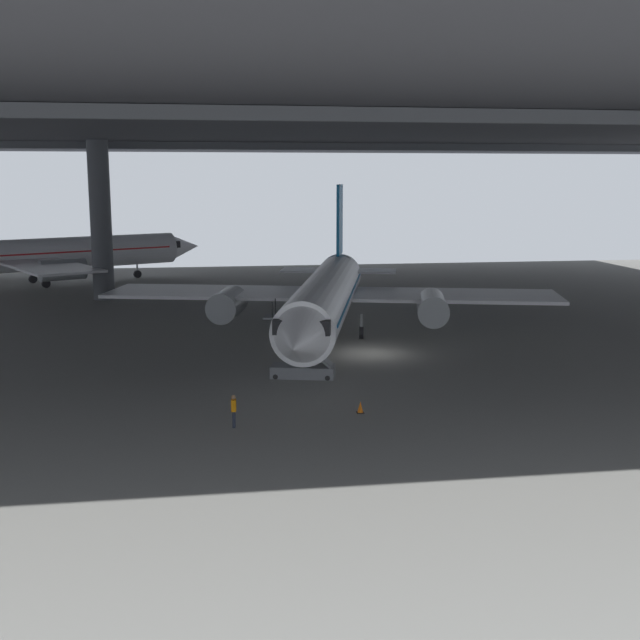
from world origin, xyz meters
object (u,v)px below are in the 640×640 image
(airplane_main, at_px, (326,296))
(traffic_cone_orange, at_px, (360,407))
(crew_worker_by_stairs, at_px, (311,351))
(airplane_distant, at_px, (56,254))
(crew_worker_near_nose, at_px, (234,409))
(boarding_stairs, at_px, (302,365))

(airplane_main, distance_m, traffic_cone_orange, 17.31)
(crew_worker_by_stairs, relative_size, airplane_distant, 0.05)
(crew_worker_near_nose, distance_m, airplane_distant, 57.18)
(crew_worker_by_stairs, distance_m, airplane_distant, 48.59)
(crew_worker_by_stairs, xyz_separation_m, traffic_cone_orange, (1.08, -10.03, -0.72))
(airplane_main, relative_size, crew_worker_near_nose, 21.97)
(airplane_main, height_order, boarding_stairs, airplane_main)
(traffic_cone_orange, bearing_deg, boarding_stairs, 104.19)
(airplane_main, bearing_deg, traffic_cone_orange, -93.42)
(boarding_stairs, height_order, crew_worker_by_stairs, boarding_stairs)
(crew_worker_by_stairs, bearing_deg, airplane_distant, 117.29)
(crew_worker_near_nose, relative_size, airplane_distant, 0.05)
(airplane_main, height_order, crew_worker_near_nose, airplane_main)
(boarding_stairs, bearing_deg, crew_worker_by_stairs, 69.63)
(boarding_stairs, relative_size, traffic_cone_orange, 7.62)
(airplane_main, height_order, traffic_cone_orange, airplane_main)
(crew_worker_near_nose, distance_m, traffic_cone_orange, 6.53)
(airplane_distant, distance_m, traffic_cone_orange, 58.14)
(airplane_main, bearing_deg, boarding_stairs, -107.68)
(airplane_main, bearing_deg, crew_worker_by_stairs, -106.77)
(traffic_cone_orange, bearing_deg, airplane_main, 86.58)
(boarding_stairs, bearing_deg, traffic_cone_orange, -75.81)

